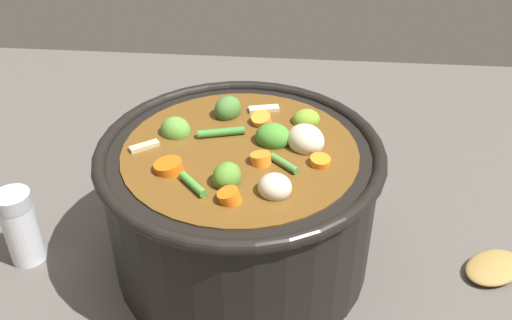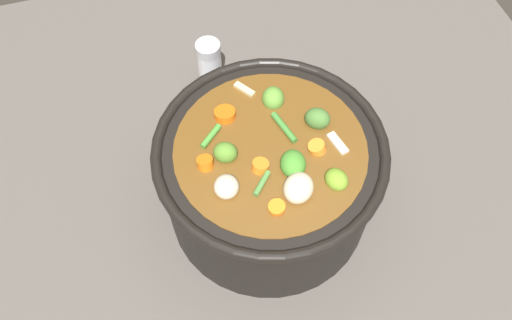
# 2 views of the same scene
# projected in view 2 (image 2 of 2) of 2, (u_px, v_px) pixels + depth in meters

# --- Properties ---
(ground_plane) EXTENTS (1.10, 1.10, 0.00)m
(ground_plane) POSITION_uv_depth(u_px,v_px,m) (268.00, 204.00, 0.80)
(ground_plane) COLOR #514C47
(cooking_pot) EXTENTS (0.30, 0.30, 0.17)m
(cooking_pot) POSITION_uv_depth(u_px,v_px,m) (269.00, 176.00, 0.73)
(cooking_pot) COLOR black
(cooking_pot) RESTS_ON ground_plane
(salt_shaker) EXTENTS (0.04, 0.04, 0.09)m
(salt_shaker) POSITION_uv_depth(u_px,v_px,m) (210.00, 65.00, 0.88)
(salt_shaker) COLOR silver
(salt_shaker) RESTS_ON ground_plane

